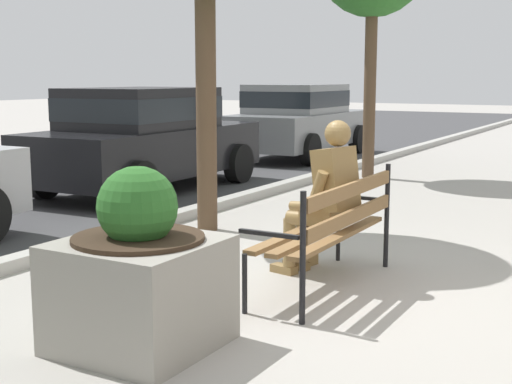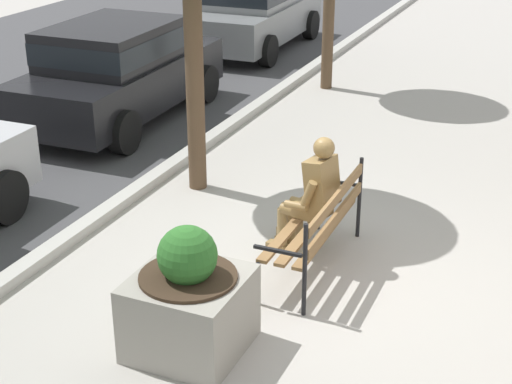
# 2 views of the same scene
# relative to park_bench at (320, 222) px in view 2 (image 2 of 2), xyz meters

# --- Properties ---
(ground_plane) EXTENTS (80.00, 80.00, 0.00)m
(ground_plane) POSITION_rel_park_bench_xyz_m (-0.22, -0.16, -0.54)
(ground_plane) COLOR #ADA8A0
(curb_stone) EXTENTS (60.00, 0.20, 0.12)m
(curb_stone) POSITION_rel_park_bench_xyz_m (-0.22, 2.74, -0.48)
(curb_stone) COLOR #B2AFA8
(curb_stone) RESTS_ON ground
(park_bench) EXTENTS (1.80, 0.54, 0.95)m
(park_bench) POSITION_rel_park_bench_xyz_m (0.00, 0.00, 0.00)
(park_bench) COLOR olive
(park_bench) RESTS_ON ground
(bronze_statue_seated) EXTENTS (0.75, 0.80, 1.37)m
(bronze_statue_seated) POSITION_rel_park_bench_xyz_m (0.27, 0.21, 0.12)
(bronze_statue_seated) COLOR olive
(bronze_statue_seated) RESTS_ON ground
(concrete_planter) EXTENTS (0.94, 0.94, 1.17)m
(concrete_planter) POSITION_rel_park_bench_xyz_m (-1.77, 0.56, -0.08)
(concrete_planter) COLOR gray
(concrete_planter) RESTS_ON ground
(parked_car_black) EXTENTS (4.14, 2.00, 1.56)m
(parked_car_black) POSITION_rel_park_bench_xyz_m (3.31, 4.53, 0.30)
(parked_car_black) COLOR black
(parked_car_black) RESTS_ON ground
(parked_car_grey) EXTENTS (4.14, 2.00, 1.56)m
(parked_car_grey) POSITION_rel_park_bench_xyz_m (8.56, 4.53, 0.30)
(parked_car_grey) COLOR slate
(parked_car_grey) RESTS_ON ground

